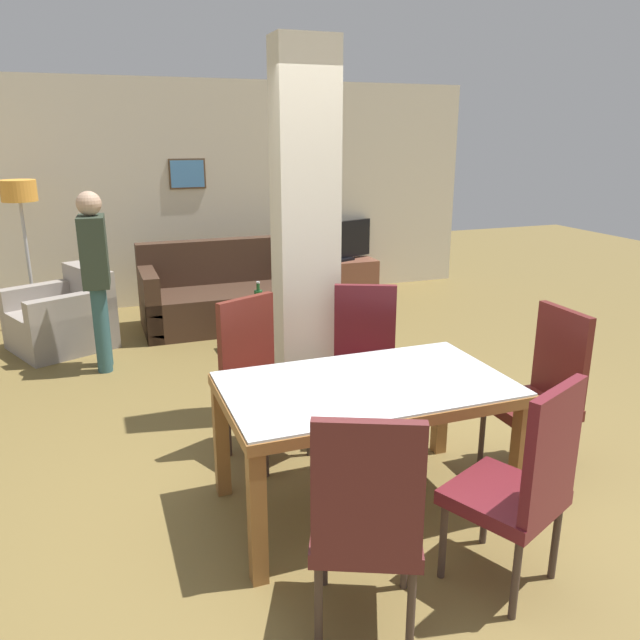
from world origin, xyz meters
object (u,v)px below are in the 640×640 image
Objects in this scene: dining_chair_far_left at (259,373)px; dining_chair_near_left at (366,517)px; armchair at (64,321)px; floor_lamp at (21,204)px; tv_stand at (337,277)px; dining_chair_head_right at (542,387)px; tv_screen at (337,242)px; standing_person at (96,270)px; sofa at (229,297)px; dining_chair_near_right at (523,481)px; coffee_table at (265,330)px; bottle at (258,300)px; dining_chair_far_right at (364,357)px; dining_table at (366,409)px.

dining_chair_near_left is at bearing 64.93° from dining_chair_far_left.
floor_lamp is at bearing -2.19° from armchair.
armchair is 3.56m from tv_stand.
dining_chair_far_left and dining_chair_near_left have the same top height.
dining_chair_head_right is 0.97× the size of tv_screen.
sofa is at bearing 128.93° from standing_person.
coffee_table is at bearing 69.12° from dining_chair_near_right.
floor_lamp reaches higher than coffee_table.
armchair is 1.99× the size of coffee_table.
dining_chair_near_right is 3.71× the size of bottle.
dining_chair_near_left is 1.92m from dining_chair_far_right.
dining_chair_near_right and dining_chair_far_right have the same top height.
coffee_table is at bearing 43.12° from bottle.
dining_chair_far_left is at bearing 28.54° from standing_person.
dining_chair_far_right is at bearing -167.07° from armchair.
standing_person is at bearing -25.00° from dining_chair_far_right.
standing_person is at bearing -148.48° from tv_stand.
dining_chair_head_right is 1.90× the size of coffee_table.
dining_chair_far_left is 1.00× the size of dining_chair_near_left.
dining_chair_far_left reaches higher than dining_table.
dining_chair_far_right is 4.06m from tv_stand.
standing_person reaches higher than armchair.
dining_chair_head_right is 2.89m from bottle.
tv_screen is 0.68× the size of floor_lamp.
standing_person is at bearing 128.30° from dining_chair_near_left.
floor_lamp is (-1.60, 5.24, 0.80)m from dining_chair_near_left.
dining_chair_far_left is 1.00× the size of dining_chair_far_right.
dining_table is at bearing 90.00° from dining_chair_far_left.
dining_chair_near_left is 4.65m from armchair.
tv_stand is at bearing 52.38° from dining_chair_near_right.
sofa is 1.78× the size of tv_stand.
standing_person reaches higher than dining_chair_near_left.
dining_chair_head_right is at bearing -165.71° from armchair.
dining_chair_far_left is at bearing -104.81° from bottle.
bottle is (1.77, -0.92, 0.28)m from armchair.
tv_screen is (3.39, 1.11, 0.41)m from armchair.
dining_chair_near_right reaches higher than armchair.
dining_table is 1.47× the size of tv_stand.
standing_person is at bearing 12.15° from tv_screen.
dining_chair_far_right reaches higher than sofa.
armchair is 1.05m from standing_person.
dining_chair_far_right is (-0.00, 1.75, 0.00)m from dining_chair_near_right.
standing_person is (-1.42, 0.17, 0.36)m from bottle.
tv_screen reaches higher than sofa.
tv_screen is (1.71, 4.70, 0.08)m from dining_table.
bottle is at bearing -141.88° from armchair.
dining_chair_far_left is at bearing 27.40° from dining_chair_far_right.
tv_screen reaches higher than tv_stand.
standing_person is at bearing 41.65° from dining_chair_head_right.
tv_stand is (1.32, 5.57, -0.34)m from dining_chair_near_right.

